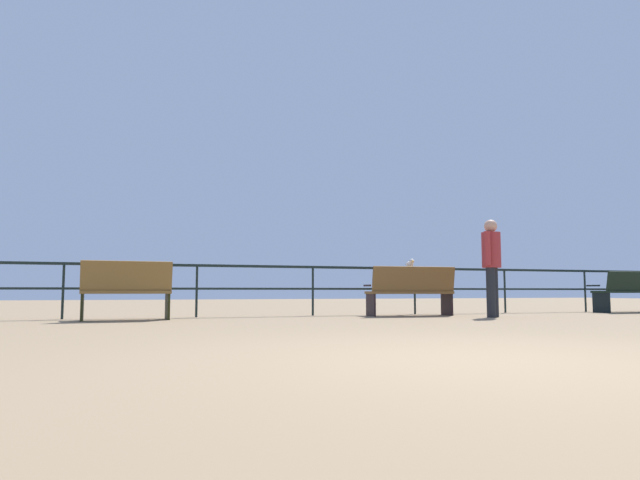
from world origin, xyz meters
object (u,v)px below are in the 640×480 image
at_px(seagull_on_rail, 410,264).
at_px(person_by_bench, 492,261).
at_px(bench_near_left, 127,289).
at_px(bench_near_right, 411,289).
at_px(bench_far_right, 629,290).

bearing_deg(seagull_on_rail, person_by_bench, -68.03).
bearing_deg(seagull_on_rail, bench_near_left, -172.23).
height_order(bench_near_left, person_by_bench, person_by_bench).
relative_size(bench_near_left, person_by_bench, 0.80).
relative_size(bench_near_right, person_by_bench, 0.96).
bearing_deg(bench_near_left, bench_near_right, -0.02).
xyz_separation_m(bench_near_left, bench_far_right, (10.86, 0.00, -0.01)).
distance_m(person_by_bench, seagull_on_rail, 1.95).
bearing_deg(bench_near_right, bench_far_right, 0.07).
bearing_deg(person_by_bench, seagull_on_rail, 111.97).
distance_m(bench_near_left, person_by_bench, 6.52).
bearing_deg(person_by_bench, bench_near_left, 170.84).
height_order(bench_near_right, seagull_on_rail, seagull_on_rail).
xyz_separation_m(bench_far_right, seagull_on_rail, (-5.17, 0.77, 0.55)).
relative_size(bench_far_right, seagull_on_rail, 4.29).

